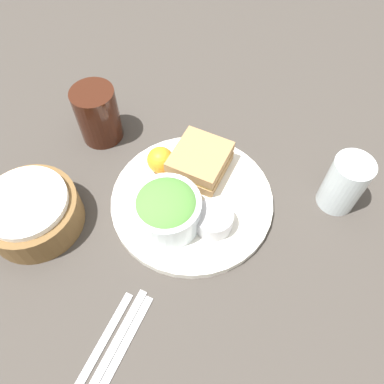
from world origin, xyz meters
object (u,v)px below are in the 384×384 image
Objects in this scene: sandwich at (200,161)px; water_glass at (344,184)px; bread_basket at (32,212)px; knife at (113,348)px; fork at (123,354)px; salad_bowl at (167,209)px; plate at (192,200)px; drink_glass at (98,115)px; spoon at (102,343)px; dressing_cup at (213,220)px.

sandwich is 0.25m from water_glass.
bread_basket is 0.26m from knife.
salad_bowl is at bearing -170.35° from fork.
salad_bowl is at bearing 159.08° from plate.
drink_glass is at bearing -1.35° from bread_basket.
drink_glass is (0.02, 0.22, 0.02)m from sandwich.
plate reaches higher than knife.
sandwich is 0.57× the size of knife.
bread_basket is 1.01× the size of spoon.
knife is (-0.36, -0.22, -0.05)m from drink_glass.
spoon is at bearing 176.57° from sandwich.
dressing_cup is 0.60× the size of water_glass.
plate is at bearing 55.75° from dressing_cup.
salad_bowl is (-0.06, 0.02, 0.05)m from plate.
salad_bowl reaches higher than dressing_cup.
sandwich reaches higher than fork.
salad_bowl is 0.08m from dressing_cup.
knife is at bearing -148.78° from drink_glass.
water_glass reaches higher than salad_bowl.
drink_glass reaches higher than water_glass.
bread_basket is (-0.20, 0.23, -0.00)m from sandwich.
sandwich is 0.12m from salad_bowl.
salad_bowl is 1.05× the size of water_glass.
drink_glass reaches higher than bread_basket.
fork is (-0.22, -0.03, -0.05)m from salad_bowl.
bread_basket is 0.28m from fork.
sandwich is (0.07, 0.01, 0.03)m from plate.
spoon is (-0.28, 0.03, -0.01)m from plate.
dressing_cup is 0.23m from water_glass.
salad_bowl is 1.75× the size of dressing_cup.
knife is 1.17× the size of spoon.
drink_glass is (0.12, 0.29, 0.02)m from dressing_cup.
sandwich is 0.60× the size of fork.
drink_glass is 1.04× the size of water_glass.
bread_basket is (-0.08, 0.22, -0.02)m from salad_bowl.
plate is 1.78× the size of bread_basket.
drink_glass reaches higher than dressing_cup.
salad_bowl is at bearing -124.01° from drink_glass.
drink_glass is 0.47m from water_glass.
water_glass reaches higher than bread_basket.
bread_basket is 0.91× the size of fork.
fork is 1.63× the size of water_glass.
salad_bowl is 0.23m from fork.
salad_bowl is at bearing 121.27° from water_glass.
drink_glass is at bearing -144.03° from fork.
bread_basket reaches higher than sandwich.
dressing_cup is 0.37× the size of fork.
plate is 0.07m from sandwich.
bread_basket is at bearing 110.68° from salad_bowl.
plate is at bearing -110.00° from drink_glass.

